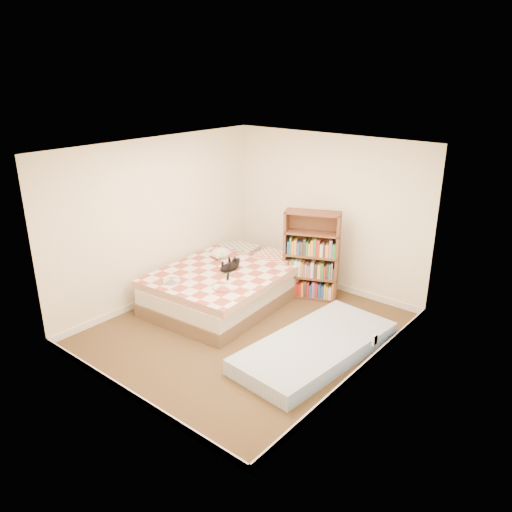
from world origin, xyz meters
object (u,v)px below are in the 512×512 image
Objects in this scene: bed at (227,285)px; bookshelf at (312,265)px; black_cat at (231,266)px; floor_mattress at (316,347)px; white_dog at (221,253)px.

bookshelf is (0.89, 0.99, 0.25)m from bed.
bookshelf is 2.14× the size of black_cat.
bed is 1.72× the size of bookshelf.
black_cat reaches higher than bed.
bookshelf is at bearing 35.53° from black_cat.
floor_mattress is at bearing -28.42° from black_cat.
floor_mattress is (1.90, -0.41, -0.18)m from bed.
bookshelf is 1.28m from black_cat.
bookshelf reaches higher than floor_mattress.
bookshelf is 1.78m from floor_mattress.
black_cat is (-0.80, -0.99, 0.09)m from bookshelf.
bed is at bearing 172.68° from floor_mattress.
bed is 1.96m from floor_mattress.
bed is at bearing 165.30° from black_cat.
white_dog is at bearing 134.65° from black_cat.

